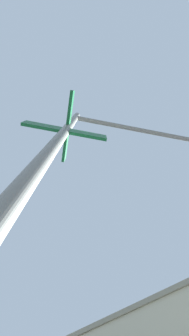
% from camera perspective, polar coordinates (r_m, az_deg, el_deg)
% --- Properties ---
extents(traffic_signal_near, '(2.62, 3.03, 5.70)m').
position_cam_1_polar(traffic_signal_near, '(2.73, 22.35, 5.59)').
color(traffic_signal_near, slate).
rests_on(traffic_signal_near, ground_plane).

